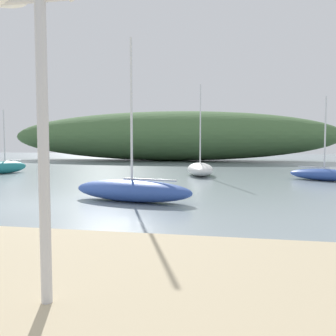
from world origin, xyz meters
TOP-DOWN VIEW (x-y plane):
  - ground_plane at (0.00, 0.00)m, footprint 120.00×120.00m
  - distant_hill at (-1.34, 30.31)m, footprint 37.78×10.81m
  - mast_structure at (4.10, -6.66)m, footprint 1.29×0.53m
  - sailboat_off_point at (10.92, 9.73)m, footprint 3.71×3.02m
  - sailboat_by_sandbar at (2.99, 1.33)m, footprint 4.47×2.19m
  - sailboat_far_left at (4.25, 11.47)m, footprint 2.22×4.34m
  - sailboat_outer_mooring at (-8.35, 10.63)m, footprint 1.84×3.44m

SIDE VIEW (x-z plane):
  - ground_plane at x=0.00m, z-range 0.00..0.00m
  - sailboat_off_point at x=10.92m, z-range -1.86..2.52m
  - sailboat_by_sandbar at x=2.99m, z-range -2.31..3.08m
  - sailboat_far_left at x=4.25m, z-range -2.33..3.14m
  - sailboat_outer_mooring at x=-8.35m, z-range -1.64..2.47m
  - distant_hill at x=-1.34m, z-range 0.00..5.57m
  - mast_structure at x=4.10m, z-range 1.40..5.09m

